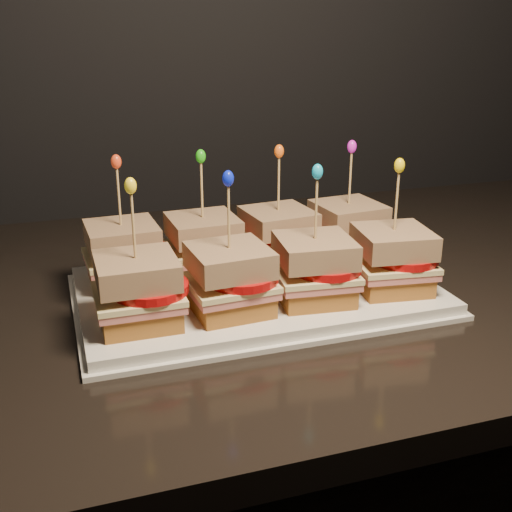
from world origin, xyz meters
name	(u,v)px	position (x,y,z in m)	size (l,w,h in m)	color
granite_slab	(462,263)	(-0.34, 1.65, 0.92)	(2.57, 0.72, 0.03)	black
platter	(256,292)	(-0.68, 1.59, 0.95)	(0.41, 0.26, 0.02)	white
platter_rim	(256,296)	(-0.68, 1.59, 0.94)	(0.43, 0.27, 0.01)	white
sandwich_0_bread_bot	(125,273)	(-0.83, 1.65, 0.97)	(0.08, 0.08, 0.02)	brown
sandwich_0_ham	(124,262)	(-0.83, 1.65, 0.98)	(0.09, 0.08, 0.01)	#CB605B
sandwich_0_cheese	(123,256)	(-0.83, 1.65, 0.99)	(0.09, 0.09, 0.01)	beige
sandwich_0_tomato	(134,251)	(-0.82, 1.64, 1.00)	(0.08, 0.08, 0.01)	#B50C0D
sandwich_0_bread_top	(122,236)	(-0.83, 1.65, 1.01)	(0.08, 0.08, 0.03)	#5A270D
sandwich_0_pick	(119,200)	(-0.83, 1.65, 1.06)	(0.00, 0.00, 0.09)	tan
sandwich_0_frill	(116,162)	(-0.83, 1.65, 1.10)	(0.01, 0.01, 0.02)	red
sandwich_1_bread_bot	(204,264)	(-0.73, 1.65, 0.97)	(0.08, 0.08, 0.02)	brown
sandwich_1_ham	(204,253)	(-0.73, 1.65, 0.98)	(0.09, 0.08, 0.01)	#CB605B
sandwich_1_cheese	(204,248)	(-0.73, 1.65, 0.99)	(0.09, 0.09, 0.01)	beige
sandwich_1_tomato	(214,242)	(-0.72, 1.64, 1.00)	(0.08, 0.08, 0.01)	#B50C0D
sandwich_1_bread_top	(203,228)	(-0.73, 1.65, 1.01)	(0.08, 0.08, 0.03)	#5A270D
sandwich_1_pick	(202,193)	(-0.73, 1.65, 1.06)	(0.00, 0.00, 0.09)	tan
sandwich_1_frill	(201,156)	(-0.73, 1.65, 1.10)	(0.01, 0.01, 0.02)	#21AA12
sandwich_2_bread_bot	(278,256)	(-0.63, 1.65, 0.97)	(0.08, 0.08, 0.02)	brown
sandwich_2_ham	(278,245)	(-0.63, 1.65, 0.98)	(0.09, 0.08, 0.01)	#CB605B
sandwich_2_cheese	(278,240)	(-0.63, 1.65, 0.99)	(0.09, 0.09, 0.01)	beige
sandwich_2_tomato	(288,235)	(-0.62, 1.64, 1.00)	(0.08, 0.08, 0.01)	#B50C0D
sandwich_2_bread_top	(278,221)	(-0.63, 1.65, 1.01)	(0.08, 0.08, 0.03)	#5A270D
sandwich_2_pick	(279,187)	(-0.63, 1.65, 1.06)	(0.00, 0.00, 0.09)	tan
sandwich_2_frill	(279,151)	(-0.63, 1.65, 1.10)	(0.01, 0.01, 0.02)	orange
sandwich_3_bread_bot	(347,248)	(-0.53, 1.65, 0.97)	(0.08, 0.08, 0.02)	brown
sandwich_3_ham	(347,237)	(-0.53, 1.65, 0.98)	(0.09, 0.08, 0.01)	#CB605B
sandwich_3_cheese	(347,232)	(-0.53, 1.65, 0.99)	(0.09, 0.09, 0.01)	beige
sandwich_3_tomato	(358,227)	(-0.52, 1.64, 1.00)	(0.08, 0.08, 0.01)	#B50C0D
sandwich_3_bread_top	(348,214)	(-0.53, 1.65, 1.01)	(0.08, 0.08, 0.03)	#5A270D
sandwich_3_pick	(350,181)	(-0.53, 1.65, 1.06)	(0.00, 0.00, 0.09)	tan
sandwich_3_frill	(352,147)	(-0.53, 1.65, 1.10)	(0.01, 0.01, 0.02)	#D21ECC
sandwich_4_bread_bot	(139,313)	(-0.83, 1.53, 0.97)	(0.08, 0.08, 0.02)	brown
sandwich_4_ham	(138,300)	(-0.83, 1.53, 0.98)	(0.09, 0.08, 0.01)	#CB605B
sandwich_4_cheese	(138,294)	(-0.83, 1.53, 0.99)	(0.09, 0.09, 0.01)	beige
sandwich_4_tomato	(150,288)	(-0.82, 1.52, 1.00)	(0.08, 0.08, 0.01)	#B50C0D
sandwich_4_bread_top	(136,271)	(-0.83, 1.53, 1.01)	(0.08, 0.08, 0.03)	#5A270D
sandwich_4_pick	(134,230)	(-0.83, 1.53, 1.06)	(0.00, 0.00, 0.09)	tan
sandwich_4_frill	(130,186)	(-0.83, 1.53, 1.10)	(0.01, 0.01, 0.02)	yellow
sandwich_5_bread_bot	(230,301)	(-0.73, 1.53, 0.97)	(0.08, 0.08, 0.02)	brown
sandwich_5_ham	(230,288)	(-0.73, 1.53, 0.98)	(0.09, 0.08, 0.01)	#CB605B
sandwich_5_cheese	(230,282)	(-0.73, 1.53, 0.99)	(0.09, 0.09, 0.01)	beige
sandwich_5_tomato	(242,277)	(-0.72, 1.52, 1.00)	(0.08, 0.08, 0.01)	#B50C0D
sandwich_5_bread_top	(229,260)	(-0.73, 1.53, 1.01)	(0.08, 0.08, 0.03)	#5A270D
sandwich_5_pick	(229,221)	(-0.73, 1.53, 1.06)	(0.00, 0.00, 0.09)	tan
sandwich_5_frill	(228,178)	(-0.73, 1.53, 1.10)	(0.01, 0.01, 0.02)	#0D1FDC
sandwich_6_bread_bot	(313,290)	(-0.63, 1.53, 0.97)	(0.08, 0.08, 0.02)	brown
sandwich_6_ham	(314,278)	(-0.63, 1.53, 0.98)	(0.09, 0.08, 0.01)	#CB605B
sandwich_6_cheese	(314,272)	(-0.63, 1.53, 0.99)	(0.09, 0.09, 0.01)	beige
sandwich_6_tomato	(326,266)	(-0.62, 1.52, 1.00)	(0.08, 0.08, 0.01)	#B50C0D
sandwich_6_bread_top	(315,250)	(-0.63, 1.53, 1.01)	(0.08, 0.08, 0.03)	#5A270D
sandwich_6_pick	(316,212)	(-0.63, 1.53, 1.06)	(0.00, 0.00, 0.09)	tan
sandwich_6_frill	(317,172)	(-0.63, 1.53, 1.10)	(0.01, 0.01, 0.02)	#13A0C8
sandwich_7_bread_bot	(391,280)	(-0.53, 1.53, 0.97)	(0.08, 0.08, 0.02)	brown
sandwich_7_ham	(391,268)	(-0.53, 1.53, 0.98)	(0.09, 0.08, 0.01)	#CB605B
sandwich_7_cheese	(392,262)	(-0.53, 1.53, 0.99)	(0.09, 0.09, 0.01)	beige
sandwich_7_tomato	(404,257)	(-0.52, 1.52, 1.00)	(0.08, 0.08, 0.01)	#B50C0D
sandwich_7_bread_top	(394,241)	(-0.53, 1.53, 1.01)	(0.08, 0.08, 0.03)	#5A270D
sandwich_7_pick	(396,205)	(-0.53, 1.53, 1.06)	(0.00, 0.00, 0.09)	tan
sandwich_7_frill	(400,165)	(-0.53, 1.53, 1.10)	(0.01, 0.01, 0.02)	yellow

